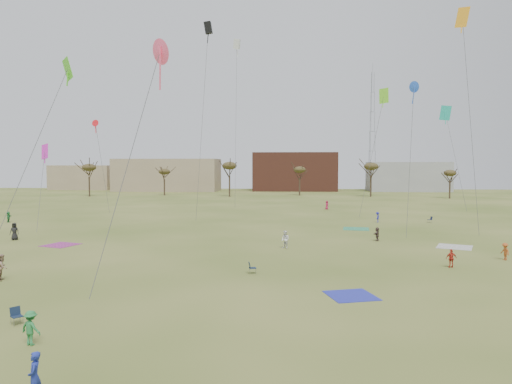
# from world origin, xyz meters

# --- Properties ---
(ground) EXTENTS (260.00, 260.00, 0.00)m
(ground) POSITION_xyz_m (0.00, 0.00, 0.00)
(ground) COLOR #42591B
(ground) RESTS_ON ground
(flyer_near_center) EXTENTS (1.13, 0.85, 1.56)m
(flyer_near_center) POSITION_xyz_m (-8.39, -13.03, 0.78)
(flyer_near_center) COLOR #297C3F
(flyer_near_center) RESTS_ON ground
(flyer_near_right) EXTENTS (0.60, 0.73, 1.73)m
(flyer_near_right) POSITION_xyz_m (-5.48, -18.00, 0.87)
(flyer_near_right) COLOR navy
(flyer_near_right) RESTS_ON ground
(spectator_fore_a) EXTENTS (0.89, 0.43, 1.47)m
(spectator_fore_a) POSITION_xyz_m (15.90, 4.88, 0.73)
(spectator_fore_a) COLOR red
(spectator_fore_a) RESTS_ON ground
(spectator_fore_b) EXTENTS (0.90, 1.04, 1.83)m
(spectator_fore_b) POSITION_xyz_m (-16.91, -1.48, 0.92)
(spectator_fore_b) COLOR #987960
(spectator_fore_b) RESTS_ON ground
(spectator_fore_c) EXTENTS (1.03, 1.39, 1.46)m
(spectator_fore_c) POSITION_xyz_m (12.53, 17.98, 0.73)
(spectator_fore_c) COLOR #4C3A36
(spectator_fore_c) RESTS_ON ground
(flyer_mid_a) EXTENTS (1.03, 0.78, 1.88)m
(flyer_mid_a) POSITION_xyz_m (-26.31, 15.83, 0.94)
(flyer_mid_a) COLOR black
(flyer_mid_a) RESTS_ON ground
(flyer_mid_b) EXTENTS (0.76, 1.05, 1.47)m
(flyer_mid_b) POSITION_xyz_m (21.46, 8.27, 0.73)
(flyer_mid_b) COLOR #AF5020
(flyer_mid_b) RESTS_ON ground
(spectator_mid_e) EXTENTS (1.05, 1.06, 1.72)m
(spectator_mid_e) POSITION_xyz_m (2.80, 12.70, 0.86)
(spectator_mid_e) COLOR white
(spectator_mid_e) RESTS_ON ground
(flyer_far_a) EXTENTS (0.78, 1.48, 1.53)m
(flyer_far_a) POSITION_xyz_m (-36.35, 31.24, 0.76)
(flyer_far_a) COLOR #2A7F3F
(flyer_far_a) RESTS_ON ground
(flyer_far_b) EXTENTS (0.87, 0.94, 1.61)m
(flyer_far_b) POSITION_xyz_m (10.05, 54.09, 0.81)
(flyer_far_b) COLOR #A81C45
(flyer_far_b) RESTS_ON ground
(flyer_far_c) EXTENTS (0.84, 1.08, 1.47)m
(flyer_far_c) POSITION_xyz_m (15.60, 34.66, 0.74)
(flyer_far_c) COLOR #21239A
(flyer_far_c) RESTS_ON ground
(blanket_blue) EXTENTS (3.47, 3.47, 0.03)m
(blanket_blue) POSITION_xyz_m (6.98, -3.89, 0.00)
(blanket_blue) COLOR #2931B3
(blanket_blue) RESTS_ON ground
(blanket_cream) EXTENTS (4.18, 4.18, 0.03)m
(blanket_cream) POSITION_xyz_m (19.43, 14.57, 0.00)
(blanket_cream) COLOR beige
(blanket_cream) RESTS_ON ground
(blanket_plum) EXTENTS (3.83, 3.83, 0.03)m
(blanket_plum) POSITION_xyz_m (-19.82, 13.02, 0.00)
(blanket_plum) COLOR #9C307F
(blanket_plum) RESTS_ON ground
(blanket_olive) EXTENTS (3.60, 3.60, 0.03)m
(blanket_olive) POSITION_xyz_m (11.64, 27.50, 0.00)
(blanket_olive) COLOR #349163
(blanket_olive) RESTS_ON ground
(camp_chair_left) EXTENTS (0.74, 0.73, 0.87)m
(camp_chair_left) POSITION_xyz_m (-10.59, -10.42, 0.26)
(camp_chair_left) COLOR #15233B
(camp_chair_left) RESTS_ON ground
(camp_chair_center) EXTENTS (0.64, 0.60, 0.87)m
(camp_chair_center) POSITION_xyz_m (0.44, 1.73, 0.26)
(camp_chair_center) COLOR #15233C
(camp_chair_center) RESTS_ON ground
(camp_chair_right) EXTENTS (0.63, 0.59, 0.87)m
(camp_chair_right) POSITION_xyz_m (22.88, 34.81, 0.26)
(camp_chair_right) COLOR #151B39
(camp_chair_right) RESTS_ON ground
(kites_aloft) EXTENTS (59.95, 55.51, 27.89)m
(kites_aloft) POSITION_xyz_m (-2.80, 29.30, 21.90)
(kites_aloft) COLOR red
(kites_aloft) RESTS_ON ground
(tree_line) EXTENTS (117.44, 49.32, 8.91)m
(tree_line) POSITION_xyz_m (-2.85, 79.12, 7.09)
(tree_line) COLOR #3A2B1E
(tree_line) RESTS_ON ground
(building_tan) EXTENTS (32.00, 14.00, 10.00)m
(building_tan) POSITION_xyz_m (-35.00, 115.00, 5.00)
(building_tan) COLOR #937F60
(building_tan) RESTS_ON ground
(building_brick) EXTENTS (26.00, 16.00, 12.00)m
(building_brick) POSITION_xyz_m (5.00, 120.00, 6.00)
(building_brick) COLOR brown
(building_brick) RESTS_ON ground
(building_grey) EXTENTS (24.00, 12.00, 9.00)m
(building_grey) POSITION_xyz_m (40.00, 118.00, 4.50)
(building_grey) COLOR gray
(building_grey) RESTS_ON ground
(building_tan_west) EXTENTS (20.00, 12.00, 8.00)m
(building_tan_west) POSITION_xyz_m (-65.00, 122.00, 4.00)
(building_tan_west) COLOR #937F60
(building_tan_west) RESTS_ON ground
(radio_tower) EXTENTS (1.51, 1.72, 41.00)m
(radio_tower) POSITION_xyz_m (30.00, 125.00, 19.21)
(radio_tower) COLOR #9EA3A8
(radio_tower) RESTS_ON ground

